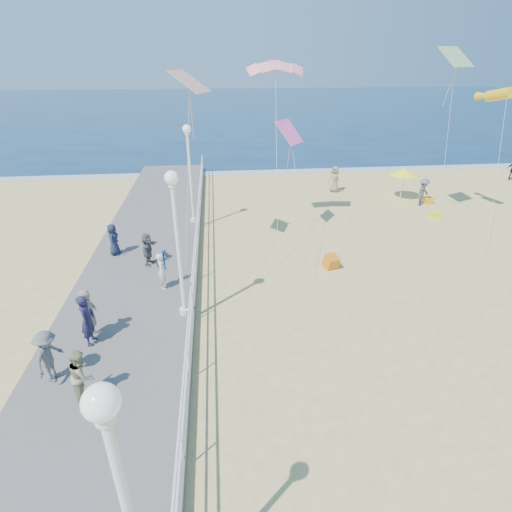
{
  "coord_description": "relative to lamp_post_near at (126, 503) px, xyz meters",
  "views": [
    {
      "loc": [
        -3.96,
        -12.36,
        8.96
      ],
      "look_at": [
        -2.5,
        2.0,
        1.6
      ],
      "focal_mm": 28.0,
      "sensor_mm": 36.0,
      "label": 1
    }
  ],
  "objects": [
    {
      "name": "beach_walker_c",
      "position": [
        9.79,
        23.76,
        -2.73
      ],
      "size": [
        1.0,
        1.08,
        1.86
      ],
      "primitive_type": "imported",
      "rotation": [
        0.0,
        0.0,
        -0.97
      ],
      "color": "gray",
      "rests_on": "ground"
    },
    {
      "name": "beach_walker_a",
      "position": [
        14.73,
        20.37,
        -2.76
      ],
      "size": [
        1.33,
        1.22,
        1.79
      ],
      "primitive_type": "imported",
      "rotation": [
        0.0,
        0.0,
        0.63
      ],
      "color": "#5C5C61",
      "rests_on": "ground"
    },
    {
      "name": "beach_chair_right",
      "position": [
        14.54,
        18.13,
        -3.46
      ],
      "size": [
        0.55,
        0.55,
        0.4
      ],
      "primitive_type": "cube",
      "color": "#ECF219",
      "rests_on": "ground"
    },
    {
      "name": "lamp_post_near",
      "position": [
        0.0,
        0.0,
        0.0
      ],
      "size": [
        0.44,
        0.44,
        5.32
      ],
      "color": "white",
      "rests_on": "boardwalk"
    },
    {
      "name": "spectator_4",
      "position": [
        -3.55,
        14.23,
        -2.5
      ],
      "size": [
        0.49,
        0.75,
        1.53
      ],
      "primitive_type": "imported",
      "rotation": [
        0.0,
        0.0,
        1.57
      ],
      "color": "#1B233D",
      "rests_on": "boardwalk"
    },
    {
      "name": "kite_diamond_multi",
      "position": [
        13.38,
        17.44,
        5.14
      ],
      "size": [
        1.86,
        1.71,
        0.92
      ],
      "primitive_type": "cube",
      "rotation": [
        0.65,
        0.0,
        0.41
      ],
      "color": "blue"
    },
    {
      "name": "ground",
      "position": [
        5.35,
        9.0,
        -3.66
      ],
      "size": [
        160.0,
        160.0,
        0.0
      ],
      "primitive_type": "plane",
      "color": "#E1C575",
      "rests_on": "ground"
    },
    {
      "name": "spectator_5",
      "position": [
        -1.8,
        13.04,
        -2.51
      ],
      "size": [
        0.72,
        1.46,
        1.51
      ],
      "primitive_type": "imported",
      "rotation": [
        0.0,
        0.0,
        1.37
      ],
      "color": "#55555A",
      "rests_on": "boardwalk"
    },
    {
      "name": "kite_parafoil",
      "position": [
        4.39,
        17.1,
        4.79
      ],
      "size": [
        2.72,
        0.94,
        0.65
      ],
      "primitive_type": null,
      "rotation": [
        0.44,
        0.0,
        0.0
      ],
      "color": "red"
    },
    {
      "name": "spectator_1",
      "position": [
        -2.46,
        5.2,
        -2.45
      ],
      "size": [
        0.71,
        0.86,
        1.62
      ],
      "primitive_type": "imported",
      "rotation": [
        0.0,
        0.0,
        1.7
      ],
      "color": "#9A9A6A",
      "rests_on": "boardwalk"
    },
    {
      "name": "beach_chair_left",
      "position": [
        15.38,
        20.69,
        -3.46
      ],
      "size": [
        0.55,
        0.55,
        0.4
      ],
      "primitive_type": "cube",
      "color": "gold",
      "rests_on": "ground"
    },
    {
      "name": "ocean",
      "position": [
        5.35,
        74.0,
        -3.65
      ],
      "size": [
        160.0,
        90.0,
        0.05
      ],
      "primitive_type": "cube",
      "color": "#0B2547",
      "rests_on": "ground"
    },
    {
      "name": "kite_windsock",
      "position": [
        16.15,
        17.39,
        3.39
      ],
      "size": [
        0.98,
        2.53,
        1.05
      ],
      "primitive_type": "cylinder",
      "rotation": [
        1.36,
        0.0,
        0.17
      ],
      "color": "gold"
    },
    {
      "name": "toddler_held",
      "position": [
        -0.79,
        11.05,
        -2.02
      ],
      "size": [
        0.32,
        0.4,
        0.78
      ],
      "primitive_type": "imported",
      "rotation": [
        0.0,
        0.0,
        1.64
      ],
      "color": "blue",
      "rests_on": "boardwalk"
    },
    {
      "name": "beach_umbrella",
      "position": [
        13.9,
        21.72,
        -1.75
      ],
      "size": [
        1.9,
        1.9,
        2.14
      ],
      "color": "white",
      "rests_on": "ground"
    },
    {
      "name": "surf_line",
      "position": [
        5.35,
        29.5,
        -3.63
      ],
      "size": [
        160.0,
        1.2,
        0.04
      ],
      "primitive_type": "cube",
      "color": "silver",
      "rests_on": "ground"
    },
    {
      "name": "box_kite",
      "position": [
        6.49,
        12.48,
        -3.36
      ],
      "size": [
        0.74,
        0.85,
        0.74
      ],
      "primitive_type": "cube",
      "rotation": [
        0.31,
        0.0,
        0.32
      ],
      "color": "#CF400C",
      "rests_on": "ground"
    },
    {
      "name": "spectator_0",
      "position": [
        -2.95,
        7.63,
        -2.36
      ],
      "size": [
        0.44,
        0.66,
        1.8
      ],
      "primitive_type": "imported",
      "rotation": [
        0.0,
        0.0,
        1.56
      ],
      "color": "#1E1B3C",
      "rests_on": "boardwalk"
    },
    {
      "name": "lamp_post_mid",
      "position": [
        0.0,
        9.0,
        0.0
      ],
      "size": [
        0.44,
        0.44,
        5.32
      ],
      "color": "white",
      "rests_on": "boardwalk"
    },
    {
      "name": "boardwalk",
      "position": [
        -2.15,
        9.0,
        -3.46
      ],
      "size": [
        5.0,
        44.0,
        0.4
      ],
      "primitive_type": "cube",
      "color": "slate",
      "rests_on": "ground"
    },
    {
      "name": "kite_diamond_pink",
      "position": [
        5.04,
        16.47,
        1.86
      ],
      "size": [
        1.58,
        1.68,
        1.07
      ],
      "primitive_type": "cube",
      "rotation": [
        0.86,
        0.0,
        0.94
      ],
      "color": "#FF5DBA"
    },
    {
      "name": "lamp_post_far",
      "position": [
        0.0,
        18.0,
        0.0
      ],
      "size": [
        0.44,
        0.44,
        5.32
      ],
      "color": "white",
      "rests_on": "boardwalk"
    },
    {
      "name": "woman_holding_toddler",
      "position": [
        -0.94,
        10.9,
        -2.49
      ],
      "size": [
        0.41,
        0.59,
        1.55
      ],
      "primitive_type": "imported",
      "rotation": [
        0.0,
        0.0,
        1.64
      ],
      "color": "silver",
      "rests_on": "boardwalk"
    },
    {
      "name": "spectator_6",
      "position": [
        -2.96,
        7.97,
        -2.35
      ],
      "size": [
        0.55,
        0.73,
        1.82
      ],
      "primitive_type": "imported",
      "rotation": [
        0.0,
        0.0,
        1.76
      ],
      "color": "#826F59",
      "rests_on": "boardwalk"
    },
    {
      "name": "railing",
      "position": [
        0.3,
        9.0,
        -2.41
      ],
      "size": [
        0.05,
        42.0,
        0.55
      ],
      "color": "white",
      "rests_on": "boardwalk"
    },
    {
      "name": "spectator_2",
      "position": [
        -3.6,
        6.02,
        -2.42
      ],
      "size": [
        0.85,
        1.2,
        1.68
      ],
      "primitive_type": "imported",
      "rotation": [
        0.0,
        0.0,
        1.35
      ],
      "color": "#56565B",
      "rests_on": "boardwalk"
    },
    {
      "name": "kite_diamond_redwhite",
      "position": [
        0.51,
        14.02,
        4.3
      ],
      "size": [
        1.68,
        1.81,
        0.82
      ],
      "primitive_type": "cube",
      "rotation": [
        0.58,
        0.0,
        1.2
      ],
      "color": "#CF4C18"
    }
  ]
}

